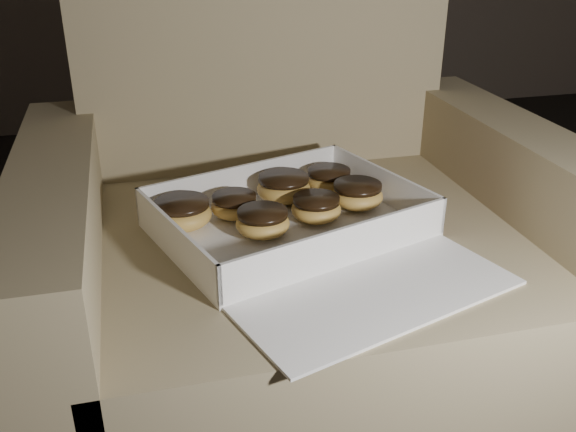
{
  "coord_description": "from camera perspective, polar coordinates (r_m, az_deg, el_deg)",
  "views": [
    {
      "loc": [
        -0.77,
        -0.76,
        0.93
      ],
      "look_at": [
        -0.53,
        0.17,
        0.46
      ],
      "focal_mm": 40.0,
      "sensor_mm": 36.0,
      "label": 1
    }
  ],
  "objects": [
    {
      "name": "crumb_b",
      "position": [
        1.15,
        6.96,
        0.68
      ],
      "size": [
        0.01,
        0.01,
        0.0
      ],
      "primitive_type": "ellipsoid",
      "color": "black",
      "rests_on": "bakery_box"
    },
    {
      "name": "donut_d",
      "position": [
        1.08,
        -9.39,
        0.25
      ],
      "size": [
        0.1,
        0.1,
        0.05
      ],
      "color": "gold",
      "rests_on": "bakery_box"
    },
    {
      "name": "donut_b",
      "position": [
        1.05,
        -2.26,
        -0.52
      ],
      "size": [
        0.09,
        0.09,
        0.04
      ],
      "color": "gold",
      "rests_on": "bakery_box"
    },
    {
      "name": "armchair",
      "position": [
        1.22,
        0.82,
        -5.12
      ],
      "size": [
        0.93,
        0.79,
        0.97
      ],
      "color": "tan",
      "rests_on": "floor"
    },
    {
      "name": "donut_f",
      "position": [
        1.15,
        6.18,
        1.92
      ],
      "size": [
        0.09,
        0.09,
        0.05
      ],
      "color": "gold",
      "rests_on": "bakery_box"
    },
    {
      "name": "crumb_a",
      "position": [
        1.05,
        9.01,
        -2.13
      ],
      "size": [
        0.01,
        0.01,
        0.0
      ],
      "primitive_type": "ellipsoid",
      "color": "black",
      "rests_on": "bakery_box"
    },
    {
      "name": "donut_e",
      "position": [
        1.1,
        2.52,
        0.73
      ],
      "size": [
        0.09,
        0.09,
        0.04
      ],
      "color": "gold",
      "rests_on": "bakery_box"
    },
    {
      "name": "crumb_c",
      "position": [
        1.04,
        2.92,
        -2.04
      ],
      "size": [
        0.01,
        0.01,
        0.0
      ],
      "primitive_type": "ellipsoid",
      "color": "black",
      "rests_on": "bakery_box"
    },
    {
      "name": "crumb_d",
      "position": [
        1.1,
        3.02,
        -0.31
      ],
      "size": [
        0.01,
        0.01,
        0.0
      ],
      "primitive_type": "ellipsoid",
      "color": "black",
      "rests_on": "bakery_box"
    },
    {
      "name": "donut_c",
      "position": [
        1.22,
        3.65,
        3.27
      ],
      "size": [
        0.09,
        0.09,
        0.04
      ],
      "color": "gold",
      "rests_on": "bakery_box"
    },
    {
      "name": "donut_g",
      "position": [
        1.11,
        -4.78,
        0.98
      ],
      "size": [
        0.08,
        0.08,
        0.04
      ],
      "color": "gold",
      "rests_on": "bakery_box"
    },
    {
      "name": "bakery_box",
      "position": [
        1.05,
        1.44,
        -1.53
      ],
      "size": [
        0.54,
        0.59,
        0.07
      ],
      "rotation": [
        0.0,
        0.0,
        0.31
      ],
      "color": "white",
      "rests_on": "armchair"
    },
    {
      "name": "donut_a",
      "position": [
        1.17,
        -0.38,
        2.56
      ],
      "size": [
        0.1,
        0.1,
        0.05
      ],
      "color": "gold",
      "rests_on": "bakery_box"
    }
  ]
}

